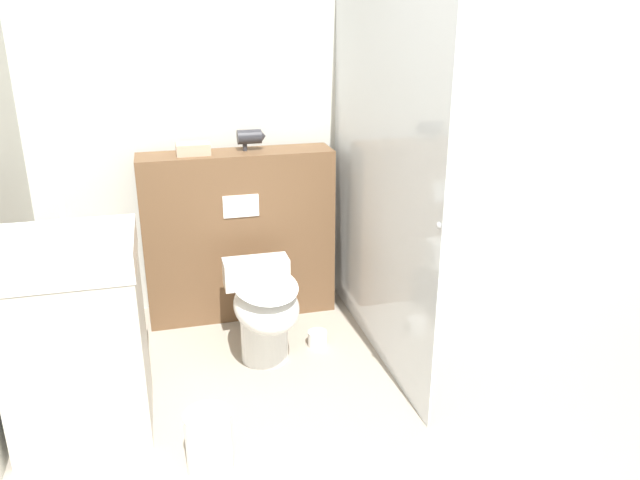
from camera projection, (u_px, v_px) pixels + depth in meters
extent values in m
cube|color=silver|center=(273.00, 119.00, 4.08)|extent=(8.00, 0.06, 2.50)
cube|color=brown|center=(240.00, 235.00, 4.04)|extent=(1.21, 0.29, 1.10)
cube|color=white|center=(241.00, 206.00, 3.82)|extent=(0.22, 0.01, 0.14)
cube|color=silver|center=(378.00, 171.00, 3.44)|extent=(0.01, 1.69, 2.17)
sphere|color=#B2B2B7|center=(440.00, 225.00, 2.72)|extent=(0.04, 0.04, 0.04)
cylinder|color=white|center=(264.00, 330.00, 3.60)|extent=(0.27, 0.27, 0.37)
ellipsoid|color=white|center=(266.00, 305.00, 3.44)|extent=(0.36, 0.56, 0.23)
ellipsoid|color=white|center=(265.00, 285.00, 3.40)|extent=(0.35, 0.55, 0.02)
cube|color=white|center=(256.00, 272.00, 3.72)|extent=(0.39, 0.16, 0.17)
cube|color=beige|center=(78.00, 349.00, 2.94)|extent=(0.61, 0.54, 0.84)
cube|color=white|center=(63.00, 253.00, 2.77)|extent=(0.62, 0.55, 0.14)
cylinder|color=silver|center=(63.00, 213.00, 2.86)|extent=(0.02, 0.02, 0.14)
cylinder|color=#2D2D33|center=(249.00, 137.00, 3.86)|extent=(0.15, 0.09, 0.09)
cone|color=#2D2D33|center=(263.00, 136.00, 3.88)|extent=(0.03, 0.08, 0.08)
cylinder|color=#2D2D33|center=(245.00, 145.00, 3.87)|extent=(0.03, 0.03, 0.08)
cube|color=tan|center=(193.00, 149.00, 3.77)|extent=(0.20, 0.14, 0.07)
cylinder|color=white|center=(317.00, 339.00, 3.78)|extent=(0.12, 0.12, 0.09)
cylinder|color=silver|center=(209.00, 442.00, 2.75)|extent=(0.21, 0.21, 0.27)
cylinder|color=silver|center=(207.00, 415.00, 2.70)|extent=(0.21, 0.21, 0.01)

